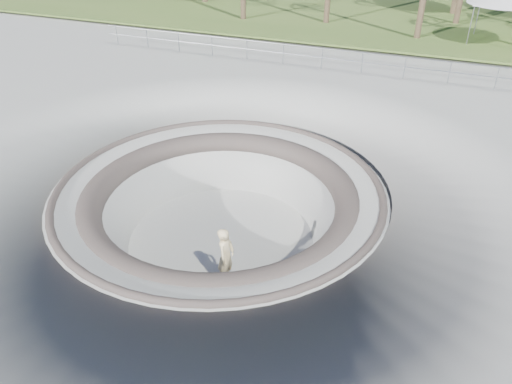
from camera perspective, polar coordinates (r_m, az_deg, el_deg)
ground at (r=15.52m, az=-4.21°, el=0.41°), size 180.00×180.00×0.00m
skate_bowl at (r=16.55m, az=-3.96°, el=-4.99°), size 14.00×14.00×4.10m
distant_hills at (r=70.70m, az=20.24°, el=17.81°), size 103.20×45.00×28.60m
safety_railing at (r=25.67m, az=7.53°, el=14.94°), size 25.00×0.06×1.03m
skateboard at (r=14.84m, az=-3.33°, el=-10.14°), size 0.84×0.32×0.09m
skater at (r=14.23m, az=-3.45°, el=-7.35°), size 0.45×0.68×1.83m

